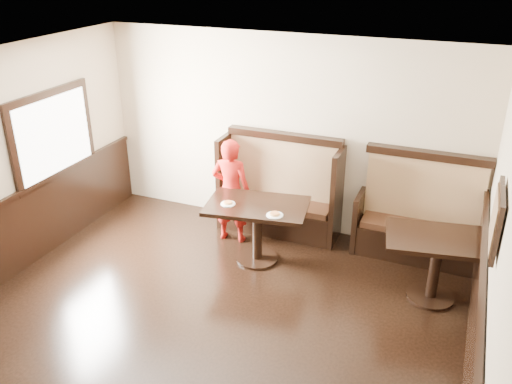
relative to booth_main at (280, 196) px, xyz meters
The scene contains 9 objects.
ground 3.34m from the booth_main, 90.00° to the right, with size 7.00×7.00×0.00m, color black.
room_shell 3.03m from the booth_main, 95.65° to the right, with size 7.00×7.00×7.00m.
booth_main is the anchor object (origin of this frame).
booth_neighbor 1.95m from the booth_main, ahead, with size 1.65×0.72×1.45m.
table_main 0.93m from the booth_main, 89.19° to the right, with size 1.40×1.00×0.82m.
table_neighbor 2.44m from the booth_main, 22.62° to the right, with size 1.30×0.97×0.82m.
child 0.79m from the booth_main, 134.39° to the right, with size 0.55×0.36×1.50m, color #B21913.
pizza_plate_left 1.16m from the booth_main, 107.28° to the right, with size 0.19×0.19×0.03m.
pizza_plate_right 1.23m from the booth_main, 73.77° to the right, with size 0.21×0.21×0.04m.
Camera 1 is at (2.35, -3.39, 3.86)m, focal length 38.00 mm.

